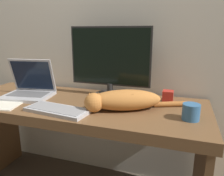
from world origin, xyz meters
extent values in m
cube|color=silver|center=(0.00, 0.69, 1.30)|extent=(6.40, 0.06, 2.60)
cube|color=brown|center=(0.00, 0.31, 0.67)|extent=(1.64, 0.63, 0.06)
cylinder|color=#282828|center=(0.16, 0.50, 0.71)|extent=(0.20, 0.20, 0.02)
cylinder|color=#282828|center=(0.16, 0.50, 0.76)|extent=(0.04, 0.04, 0.07)
cube|color=#282828|center=(0.16, 0.51, 0.98)|extent=(0.56, 0.02, 0.40)
cube|color=black|center=(0.16, 0.50, 0.98)|extent=(0.54, 0.01, 0.37)
cube|color=#B7B7BC|center=(-0.36, 0.29, 0.71)|extent=(0.35, 0.29, 0.02)
cube|color=slate|center=(-0.37, 0.30, 0.73)|extent=(0.28, 0.17, 0.00)
cube|color=#B7B7BC|center=(-0.38, 0.38, 0.84)|extent=(0.32, 0.12, 0.24)
cube|color=black|center=(-0.38, 0.37, 0.84)|extent=(0.29, 0.10, 0.21)
cube|color=#BCBCC1|center=(-0.02, 0.11, 0.71)|extent=(0.38, 0.19, 0.02)
cube|color=#939397|center=(-0.02, 0.11, 0.73)|extent=(0.35, 0.16, 0.00)
ellipsoid|color=#C67A38|center=(0.34, 0.27, 0.76)|extent=(0.44, 0.31, 0.12)
ellipsoid|color=#AD662D|center=(0.36, 0.28, 0.80)|extent=(0.22, 0.18, 0.05)
sphere|color=#C67A38|center=(0.18, 0.18, 0.76)|extent=(0.11, 0.11, 0.11)
cone|color=#AD662D|center=(0.16, 0.17, 0.80)|extent=(0.04, 0.04, 0.03)
cone|color=#AD662D|center=(0.20, 0.19, 0.80)|extent=(0.04, 0.04, 0.03)
cylinder|color=#AD662D|center=(0.58, 0.40, 0.72)|extent=(0.20, 0.11, 0.03)
cylinder|color=teal|center=(0.69, 0.23, 0.75)|extent=(0.09, 0.09, 0.08)
cube|color=white|center=(-0.39, 0.14, 0.71)|extent=(0.22, 0.29, 0.01)
cube|color=red|center=(0.56, 0.52, 0.74)|extent=(0.07, 0.07, 0.07)
camera|label=1|loc=(0.64, -0.89, 1.15)|focal=35.00mm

